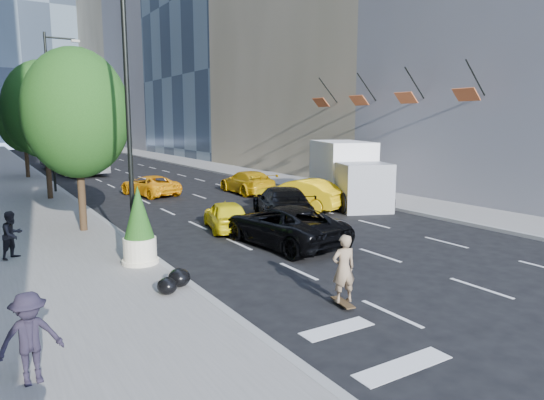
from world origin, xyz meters
TOP-DOWN VIEW (x-y plane):
  - ground at (0.00, 0.00)m, footprint 160.00×160.00m
  - sidewalk_left at (-9.00, 30.00)m, footprint 6.00×120.00m
  - sidewalk_right at (10.00, 30.00)m, footprint 4.00×120.00m
  - tower_right_far at (22.00, 98.00)m, footprint 20.00×24.00m
  - lamp_near at (-6.32, 4.00)m, footprint 2.13×0.22m
  - lamp_far at (-6.32, 22.00)m, footprint 2.13×0.22m
  - tree_near at (-7.20, 9.00)m, footprint 4.20×4.20m
  - tree_mid at (-7.20, 19.00)m, footprint 4.50×4.50m
  - tree_far at (-7.20, 32.00)m, footprint 3.90×3.90m
  - traffic_signal at (-6.40, 40.00)m, footprint 2.48×0.53m
  - facade_flags at (10.64, 10.00)m, footprint 1.85×13.30m
  - skateboarder at (-3.20, -3.00)m, footprint 0.71×0.54m
  - black_sedan_lincoln at (-1.08, 3.04)m, footprint 3.09×5.73m
  - black_sedan_mercedes at (1.45, 7.05)m, footprint 4.24×6.05m
  - taxi_a at (-1.79, 6.50)m, footprint 2.48×4.09m
  - taxi_b at (3.85, 9.00)m, footprint 3.48×5.21m
  - taxi_c at (-1.50, 18.00)m, footprint 3.13×4.95m
  - taxi_d at (4.20, 15.50)m, footprint 2.31×5.22m
  - city_bus at (-3.20, 35.55)m, footprint 4.03×12.84m
  - box_truck at (7.32, 9.26)m, footprint 5.11×7.77m
  - pedestrian_a at (-10.03, 5.79)m, footprint 0.98×0.96m
  - pedestrian_c at (-10.34, -3.20)m, footprint 1.12×0.72m
  - planter_shrub at (-6.60, 3.00)m, footprint 1.05×1.05m
  - garbage_bags at (-6.55, 0.04)m, footprint 1.05×1.01m

SIDE VIEW (x-z plane):
  - ground at x=0.00m, z-range 0.00..0.00m
  - sidewalk_left at x=-9.00m, z-range 0.00..0.15m
  - sidewalk_right at x=10.00m, z-range 0.00..0.15m
  - garbage_bags at x=-6.55m, z-range 0.14..0.66m
  - taxi_c at x=-1.50m, z-range 0.00..1.27m
  - taxi_a at x=-1.79m, z-range 0.00..1.30m
  - taxi_d at x=4.20m, z-range 0.00..1.49m
  - black_sedan_lincoln at x=-1.08m, z-range 0.00..1.53m
  - taxi_b at x=3.85m, z-range 0.00..1.62m
  - black_sedan_mercedes at x=1.45m, z-range 0.00..1.63m
  - skateboarder at x=-3.20m, z-range 0.00..1.75m
  - pedestrian_a at x=-10.03m, z-range 0.15..1.75m
  - pedestrian_c at x=-10.34m, z-range 0.15..1.80m
  - planter_shrub at x=-6.60m, z-range 0.09..2.61m
  - city_bus at x=-3.20m, z-range 0.00..3.52m
  - box_truck at x=7.32m, z-range 0.03..3.53m
  - traffic_signal at x=-6.40m, z-range 1.63..6.83m
  - tree_far at x=-7.20m, z-range 1.16..8.09m
  - tree_near at x=-7.20m, z-range 1.24..8.70m
  - tree_mid at x=-7.20m, z-range 1.32..9.31m
  - lamp_near at x=-6.32m, z-range 0.81..10.81m
  - lamp_far at x=-6.32m, z-range 0.81..10.81m
  - facade_flags at x=10.64m, z-range 5.16..7.21m
  - tower_right_far at x=22.00m, z-range 0.00..50.00m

